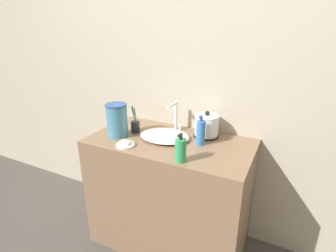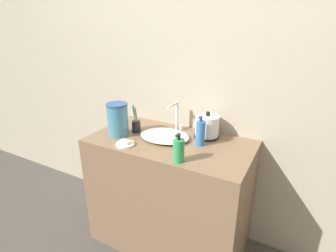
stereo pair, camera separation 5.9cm
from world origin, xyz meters
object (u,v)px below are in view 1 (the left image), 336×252
faucet (176,115)px  electric_kettle (207,127)px  water_pitcher (117,120)px  shampoo_bottle (181,150)px  toothbrush_cup (135,126)px  lotion_bottle (201,132)px

faucet → electric_kettle: (0.23, -0.00, -0.05)m
water_pitcher → faucet: bearing=39.8°
shampoo_bottle → water_pitcher: water_pitcher is taller
toothbrush_cup → water_pitcher: size_ratio=0.92×
shampoo_bottle → water_pitcher: bearing=165.3°
electric_kettle → lotion_bottle: lotion_bottle is taller
toothbrush_cup → shampoo_bottle: 0.52m
toothbrush_cup → shampoo_bottle: toothbrush_cup is taller
toothbrush_cup → water_pitcher: (-0.08, -0.10, 0.07)m
water_pitcher → toothbrush_cup: bearing=53.0°
faucet → toothbrush_cup: faucet is taller
faucet → electric_kettle: size_ratio=1.16×
toothbrush_cup → lotion_bottle: bearing=1.9°
shampoo_bottle → water_pitcher: size_ratio=0.75×
faucet → toothbrush_cup: (-0.24, -0.16, -0.07)m
faucet → water_pitcher: 0.41m
electric_kettle → faucet: bearing=179.2°
shampoo_bottle → toothbrush_cup: bearing=152.0°
toothbrush_cup → shampoo_bottle: bearing=-28.0°
lotion_bottle → water_pitcher: (-0.56, -0.12, 0.03)m
faucet → electric_kettle: 0.24m
toothbrush_cup → water_pitcher: bearing=-127.0°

